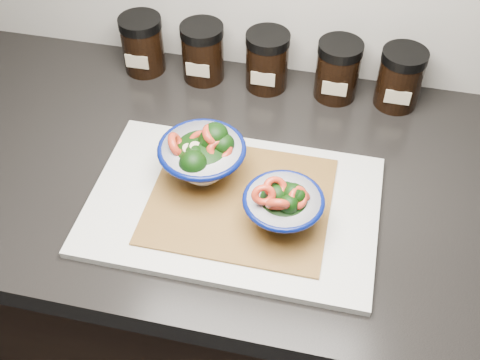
% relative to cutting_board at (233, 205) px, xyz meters
% --- Properties ---
extents(cabinet, '(3.43, 0.58, 0.86)m').
position_rel_cutting_board_xyz_m(cabinet, '(0.04, 0.08, -0.48)').
color(cabinet, black).
rests_on(cabinet, ground).
extents(countertop, '(3.50, 0.60, 0.04)m').
position_rel_cutting_board_xyz_m(countertop, '(0.04, 0.08, -0.03)').
color(countertop, black).
rests_on(countertop, cabinet).
extents(cutting_board, '(0.45, 0.30, 0.01)m').
position_rel_cutting_board_xyz_m(cutting_board, '(0.00, 0.00, 0.00)').
color(cutting_board, silver).
rests_on(cutting_board, countertop).
extents(bamboo_mat, '(0.28, 0.24, 0.00)m').
position_rel_cutting_board_xyz_m(bamboo_mat, '(0.01, 0.01, 0.01)').
color(bamboo_mat, '#A57831').
rests_on(bamboo_mat, cutting_board).
extents(bowl_left, '(0.14, 0.14, 0.10)m').
position_rel_cutting_board_xyz_m(bowl_left, '(-0.06, 0.04, 0.05)').
color(bowl_left, white).
rests_on(bowl_left, bamboo_mat).
extents(bowl_right, '(0.12, 0.12, 0.09)m').
position_rel_cutting_board_xyz_m(bowl_right, '(0.08, -0.03, 0.05)').
color(bowl_right, white).
rests_on(bowl_right, bamboo_mat).
extents(spice_jar_a, '(0.08, 0.08, 0.11)m').
position_rel_cutting_board_xyz_m(spice_jar_a, '(-0.25, 0.32, 0.05)').
color(spice_jar_a, black).
rests_on(spice_jar_a, countertop).
extents(spice_jar_b, '(0.08, 0.08, 0.11)m').
position_rel_cutting_board_xyz_m(spice_jar_b, '(-0.13, 0.32, 0.05)').
color(spice_jar_b, black).
rests_on(spice_jar_b, countertop).
extents(spice_jar_c, '(0.08, 0.08, 0.11)m').
position_rel_cutting_board_xyz_m(spice_jar_c, '(-0.01, 0.32, 0.05)').
color(spice_jar_c, black).
rests_on(spice_jar_c, countertop).
extents(spice_jar_d, '(0.08, 0.08, 0.11)m').
position_rel_cutting_board_xyz_m(spice_jar_d, '(0.12, 0.32, 0.05)').
color(spice_jar_d, black).
rests_on(spice_jar_d, countertop).
extents(spice_jar_e, '(0.08, 0.08, 0.11)m').
position_rel_cutting_board_xyz_m(spice_jar_e, '(0.24, 0.32, 0.05)').
color(spice_jar_e, black).
rests_on(spice_jar_e, countertop).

